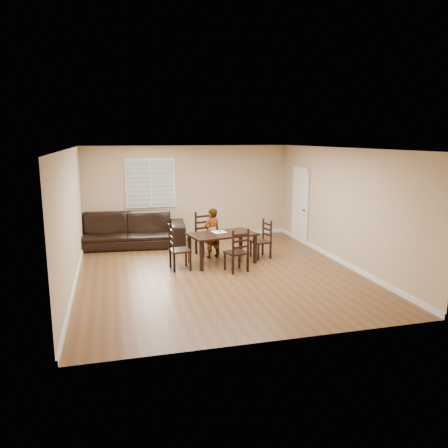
{
  "coord_description": "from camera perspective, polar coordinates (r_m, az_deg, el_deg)",
  "views": [
    {
      "loc": [
        -2.2,
        -9.05,
        2.93
      ],
      "look_at": [
        0.25,
        0.33,
        1.0
      ],
      "focal_mm": 35.0,
      "sensor_mm": 36.0,
      "label": 1
    }
  ],
  "objects": [
    {
      "name": "ground",
      "position": [
        9.77,
        -0.93,
        -6.2
      ],
      "size": [
        7.0,
        7.0,
        0.0
      ],
      "primitive_type": "plane",
      "color": "brown",
      "rests_on": "ground"
    },
    {
      "name": "chair_near",
      "position": [
        11.14,
        -2.55,
        -1.39
      ],
      "size": [
        0.59,
        0.57,
        1.08
      ],
      "rotation": [
        0.0,
        0.0,
        0.27
      ],
      "color": "black",
      "rests_on": "ground"
    },
    {
      "name": "chair_left",
      "position": [
        9.84,
        -6.45,
        -3.35
      ],
      "size": [
        0.46,
        0.49,
        1.01
      ],
      "rotation": [
        0.0,
        0.0,
        1.65
      ],
      "color": "black",
      "rests_on": "ground"
    },
    {
      "name": "chair_far",
      "position": [
        9.58,
        1.98,
        -3.78
      ],
      "size": [
        0.53,
        0.51,
        0.98
      ],
      "rotation": [
        0.0,
        0.0,
        3.4
      ],
      "color": "black",
      "rests_on": "ground"
    },
    {
      "name": "sofa",
      "position": [
        12.13,
        -12.57,
        -0.79
      ],
      "size": [
        3.22,
        1.51,
        0.91
      ],
      "primitive_type": "imported",
      "rotation": [
        0.0,
        0.0,
        -0.1
      ],
      "color": "black",
      "rests_on": "ground"
    },
    {
      "name": "room",
      "position": [
        9.56,
        -1.01,
        4.51
      ],
      "size": [
        6.04,
        7.04,
        2.72
      ],
      "color": "tan",
      "rests_on": "ground"
    },
    {
      "name": "napkin",
      "position": [
        10.37,
        -0.66,
        -1.03
      ],
      "size": [
        0.35,
        0.35,
        0.0
      ],
      "primitive_type": "cube",
      "rotation": [
        0.0,
        0.0,
        0.19
      ],
      "color": "#EDE5CC",
      "rests_on": "dining_table"
    },
    {
      "name": "donut",
      "position": [
        10.37,
        -0.57,
        -0.9
      ],
      "size": [
        0.11,
        0.11,
        0.04
      ],
      "color": "#BB7743",
      "rests_on": "napkin"
    },
    {
      "name": "chair_right",
      "position": [
        10.84,
        5.33,
        -2.13
      ],
      "size": [
        0.48,
        0.5,
        0.95
      ],
      "rotation": [
        0.0,
        0.0,
        -1.37
      ],
      "color": "black",
      "rests_on": "ground"
    },
    {
      "name": "dining_table",
      "position": [
        10.24,
        -0.24,
        -1.71
      ],
      "size": [
        1.68,
        1.17,
        0.72
      ],
      "rotation": [
        0.0,
        0.0,
        0.21
      ],
      "color": "black",
      "rests_on": "ground"
    },
    {
      "name": "child",
      "position": [
        10.73,
        -1.56,
        -1.2
      ],
      "size": [
        0.52,
        0.43,
        1.23
      ],
      "primitive_type": "imported",
      "rotation": [
        0.0,
        0.0,
        3.49
      ],
      "color": "gray",
      "rests_on": "ground"
    }
  ]
}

